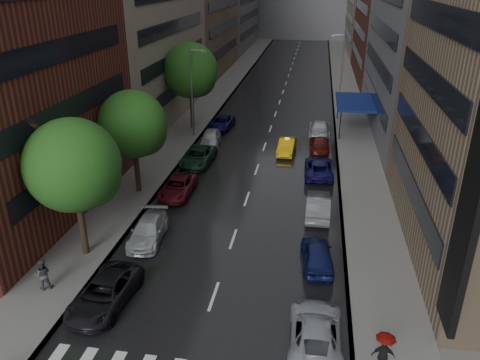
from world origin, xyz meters
TOP-DOWN VIEW (x-y plane):
  - ground at (0.00, 0.00)m, footprint 220.00×220.00m
  - road at (0.00, 50.00)m, footprint 14.00×140.00m
  - sidewalk_left at (-9.00, 50.00)m, footprint 4.00×140.00m
  - sidewalk_right at (9.00, 50.00)m, footprint 4.00×140.00m
  - tree_near at (-8.60, 6.74)m, footprint 5.43×5.43m
  - tree_mid at (-8.60, 15.83)m, footprint 5.12×5.12m
  - tree_far at (-8.60, 32.73)m, footprint 5.89×5.89m
  - taxi at (2.30, 26.54)m, footprint 1.70×4.35m
  - parked_cars_left at (-5.40, 17.92)m, footprint 2.77×35.93m
  - parked_cars_right at (5.40, 17.64)m, footprint 2.53×36.87m
  - ped_black_umbrella at (-9.18, 3.03)m, footprint 1.09×1.01m
  - ped_red_umbrella at (8.25, -0.00)m, footprint 0.99×0.82m
  - street_lamp_left at (-7.72, 30.00)m, footprint 1.74×0.22m
  - street_lamp_right at (7.72, 45.00)m, footprint 1.74×0.22m
  - awning at (8.98, 35.00)m, footprint 4.00×8.00m

SIDE VIEW (x-z plane):
  - ground at x=0.00m, z-range 0.00..0.00m
  - road at x=0.00m, z-range 0.00..0.01m
  - sidewalk_left at x=-9.00m, z-range 0.00..0.15m
  - sidewalk_right at x=9.00m, z-range 0.00..0.15m
  - taxi at x=2.30m, z-range 0.00..1.41m
  - parked_cars_left at x=-5.40m, z-range -0.06..1.48m
  - parked_cars_right at x=5.40m, z-range -0.05..1.52m
  - ped_red_umbrella at x=8.25m, z-range 0.32..2.33m
  - ped_black_umbrella at x=-9.18m, z-range 0.33..2.42m
  - awning at x=8.98m, z-range 1.57..4.70m
  - street_lamp_left at x=-7.72m, z-range 0.39..9.39m
  - street_lamp_right at x=7.72m, z-range 0.39..9.39m
  - tree_mid at x=-8.60m, z-range 1.50..9.66m
  - tree_near at x=-8.60m, z-range 1.60..10.25m
  - tree_far at x=-8.60m, z-range 1.73..11.11m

